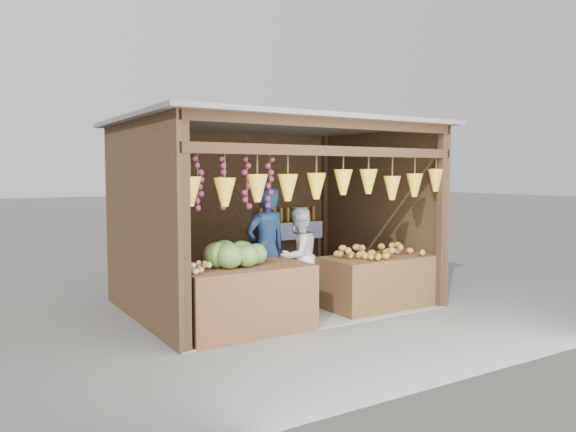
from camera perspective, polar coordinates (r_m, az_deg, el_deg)
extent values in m
plane|color=#514F49|center=(8.40, -1.47, -8.88)|extent=(80.00, 80.00, 0.00)
cube|color=slate|center=(8.40, -1.47, -8.82)|extent=(4.00, 3.00, 0.02)
cube|color=black|center=(9.53, -6.03, 0.58)|extent=(4.00, 0.06, 2.60)
cube|color=black|center=(7.40, -14.99, -0.64)|extent=(0.06, 3.00, 2.60)
cube|color=black|center=(9.37, 9.15, 0.48)|extent=(0.06, 3.00, 2.60)
cube|color=#605B54|center=(8.21, -1.51, 9.29)|extent=(4.30, 3.30, 0.06)
cube|color=black|center=(6.07, -10.53, -1.65)|extent=(0.11, 0.11, 2.60)
cube|color=black|center=(8.29, 15.35, -0.12)|extent=(0.11, 0.11, 2.60)
cube|color=black|center=(8.80, -17.31, 0.09)|extent=(0.11, 0.11, 2.60)
cube|color=black|center=(10.46, 3.74, 0.94)|extent=(0.11, 0.11, 2.60)
cube|color=black|center=(6.98, 4.49, 6.60)|extent=(4.00, 0.12, 0.12)
cube|color=black|center=(7.00, 4.51, 9.38)|extent=(4.00, 0.12, 0.12)
cube|color=#382314|center=(9.87, -0.01, -0.72)|extent=(1.25, 0.30, 0.05)
cube|color=#382314|center=(9.64, -2.98, -3.99)|extent=(0.05, 0.28, 1.05)
cube|color=#382314|center=(10.25, 2.78, -3.49)|extent=(0.05, 0.28, 1.05)
cube|color=blue|center=(9.75, 0.48, -1.55)|extent=(1.25, 0.02, 0.30)
cube|color=#462A17|center=(6.91, -4.43, -8.39)|extent=(1.61, 0.85, 0.81)
cube|color=#462C17|center=(8.23, 9.27, -6.59)|extent=(1.66, 0.85, 0.74)
cube|color=black|center=(7.62, -13.18, -9.24)|extent=(0.32, 0.32, 0.30)
imported|color=navy|center=(7.82, -2.24, -3.40)|extent=(0.67, 0.47, 1.74)
imported|color=silver|center=(8.14, 1.05, -4.16)|extent=(0.81, 0.70, 1.44)
imported|color=brown|center=(7.50, -13.27, -4.44)|extent=(0.57, 0.49, 0.99)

